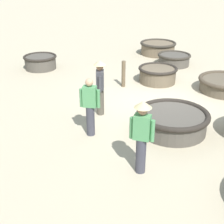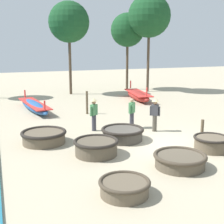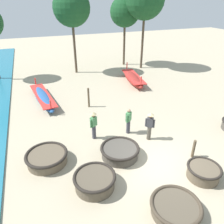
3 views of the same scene
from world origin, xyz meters
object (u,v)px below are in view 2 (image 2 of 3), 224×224
object	(u,v)px
tree_leftmost	(149,16)
long_boat_blue_hull	(138,95)
long_boat_green_hull	(34,106)
mooring_post_inland	(87,103)
coracle_center	(124,187)
fisherman_hauling	(155,113)
mooring_post_shoreline	(202,130)
tree_center	(127,30)
tree_rightmost	(69,22)
coracle_weathered	(123,133)
coracle_upturned	(211,143)
coracle_nearest	(44,136)
coracle_front_right	(96,147)
fisherman_standing_left	(132,112)
fisherman_standing_right	(94,112)
coracle_beside_post	(180,160)

from	to	relation	value
tree_leftmost	long_boat_blue_hull	bearing A→B (deg)	-126.06
long_boat_green_hull	mooring_post_inland	bearing A→B (deg)	-35.95
coracle_center	fisherman_hauling	distance (m)	7.11
mooring_post_shoreline	tree_center	bearing A→B (deg)	78.26
tree_rightmost	coracle_center	bearing A→B (deg)	-98.79
coracle_weathered	tree_center	xyz separation A→B (m)	(6.82, 15.24, 5.31)
coracle_center	coracle_weathered	bearing A→B (deg)	68.00
long_boat_green_hull	coracle_upturned	bearing A→B (deg)	-61.35
coracle_nearest	long_boat_blue_hull	size ratio (longest dim) A/B	0.41
mooring_post_inland	mooring_post_shoreline	xyz separation A→B (m)	(3.34, -7.21, -0.24)
long_boat_green_hull	fisherman_hauling	world-z (taller)	fisherman_hauling
tree_leftmost	tree_center	bearing A→B (deg)	122.31
coracle_upturned	long_boat_blue_hull	size ratio (longest dim) A/B	0.30
coracle_upturned	mooring_post_shoreline	world-z (taller)	mooring_post_shoreline
coracle_nearest	tree_center	size ratio (longest dim) A/B	0.28
coracle_front_right	fisherman_standing_left	world-z (taller)	fisherman_standing_left
long_boat_green_hull	fisherman_standing_right	size ratio (longest dim) A/B	3.31
long_boat_blue_hull	tree_leftmost	bearing A→B (deg)	53.94
fisherman_standing_right	tree_center	bearing A→B (deg)	60.33
coracle_upturned	long_boat_blue_hull	xyz separation A→B (m)	(2.34, 12.00, 0.05)
long_boat_blue_hull	mooring_post_inland	size ratio (longest dim) A/B	3.35
fisherman_hauling	tree_center	bearing A→B (deg)	71.86
tree_rightmost	tree_center	distance (m)	5.97
fisherman_standing_left	tree_rightmost	world-z (taller)	tree_rightmost
coracle_center	tree_leftmost	xyz separation A→B (m)	(10.07, 18.24, 6.52)
coracle_weathered	mooring_post_inland	bearing A→B (deg)	89.69
coracle_nearest	coracle_front_right	xyz separation A→B (m)	(1.70, -2.25, 0.03)
coracle_nearest	coracle_front_right	bearing A→B (deg)	-52.91
mooring_post_inland	tree_rightmost	distance (m)	9.96
mooring_post_inland	fisherman_hauling	bearing A→B (deg)	-68.04
coracle_weathered	tree_rightmost	bearing A→B (deg)	86.14
coracle_front_right	mooring_post_inland	xyz separation A→B (m)	(1.77, 7.35, 0.38)
coracle_beside_post	mooring_post_inland	size ratio (longest dim) A/B	1.31
coracle_center	long_boat_green_hull	xyz separation A→B (m)	(-0.96, 13.04, 0.06)
mooring_post_inland	long_boat_green_hull	bearing A→B (deg)	144.05
long_boat_green_hull	mooring_post_inland	size ratio (longest dim) A/B	3.82
fisherman_hauling	tree_leftmost	bearing A→B (deg)	64.40
tree_rightmost	long_boat_blue_hull	bearing A→B (deg)	-48.63
coracle_front_right	coracle_weathered	world-z (taller)	coracle_front_right
coracle_weathered	fisherman_standing_left	size ratio (longest dim) A/B	1.25
tree_rightmost	tree_leftmost	bearing A→B (deg)	-7.44
coracle_upturned	coracle_center	xyz separation A→B (m)	(-4.88, -2.34, -0.07)
fisherman_standing_left	fisherman_hauling	bearing A→B (deg)	-50.37
coracle_nearest	fisherman_hauling	size ratio (longest dim) A/B	1.20
fisherman_standing_left	tree_leftmost	bearing A→B (deg)	59.40
coracle_center	fisherman_hauling	world-z (taller)	fisherman_hauling
coracle_upturned	tree_leftmost	bearing A→B (deg)	71.94
long_boat_green_hull	tree_center	size ratio (longest dim) A/B	0.76
coracle_weathered	fisherman_standing_right	xyz separation A→B (m)	(-0.74, 1.97, 0.64)
coracle_beside_post	long_boat_green_hull	bearing A→B (deg)	107.11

